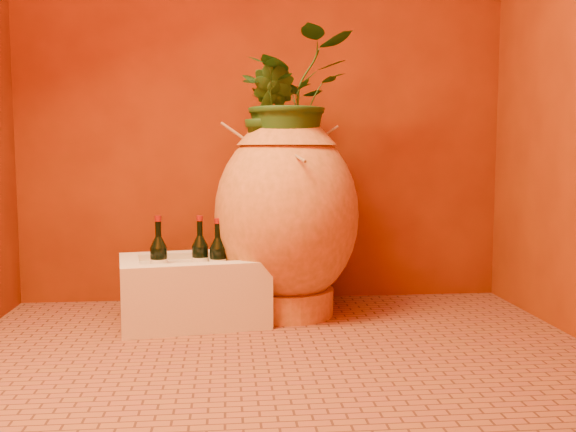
{
  "coord_description": "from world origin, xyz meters",
  "views": [
    {
      "loc": [
        -0.19,
        -2.34,
        0.77
      ],
      "look_at": [
        0.06,
        0.35,
        0.5
      ],
      "focal_mm": 40.0,
      "sensor_mm": 36.0,
      "label": 1
    }
  ],
  "objects": [
    {
      "name": "wine_bottle_a",
      "position": [
        -0.5,
        0.53,
        0.28
      ],
      "size": [
        0.08,
        0.08,
        0.32
      ],
      "color": "black",
      "rests_on": "stone_basin"
    },
    {
      "name": "wall_tap",
      "position": [
        0.01,
        0.92,
        0.78
      ],
      "size": [
        0.07,
        0.15,
        0.17
      ],
      "color": "#B27B29",
      "rests_on": "wall_back"
    },
    {
      "name": "wall_back",
      "position": [
        0.0,
        1.0,
        1.25
      ],
      "size": [
        2.5,
        0.02,
        2.5
      ],
      "primitive_type": "cube",
      "color": "#621F05",
      "rests_on": "ground"
    },
    {
      "name": "wine_bottle_c",
      "position": [
        -0.24,
        0.55,
        0.28
      ],
      "size": [
        0.08,
        0.08,
        0.31
      ],
      "color": "black",
      "rests_on": "stone_basin"
    },
    {
      "name": "amphora",
      "position": [
        0.09,
        0.65,
        0.48
      ],
      "size": [
        0.68,
        0.69,
        0.97
      ],
      "rotation": [
        0.0,
        0.0,
        -0.01
      ],
      "color": "#D37E3B",
      "rests_on": "floor"
    },
    {
      "name": "stone_basin",
      "position": [
        -0.35,
        0.55,
        0.14
      ],
      "size": [
        0.7,
        0.54,
        0.3
      ],
      "rotation": [
        0.0,
        0.0,
        0.17
      ],
      "color": "beige",
      "rests_on": "floor"
    },
    {
      "name": "floor",
      "position": [
        0.0,
        0.0,
        0.0
      ],
      "size": [
        2.5,
        2.5,
        0.0
      ],
      "primitive_type": "plane",
      "color": "brown",
      "rests_on": "ground"
    },
    {
      "name": "wine_bottle_b",
      "position": [
        -0.32,
        0.58,
        0.28
      ],
      "size": [
        0.08,
        0.08,
        0.32
      ],
      "color": "black",
      "rests_on": "stone_basin"
    },
    {
      "name": "plant_side",
      "position": [
        0.0,
        0.61,
        0.95
      ],
      "size": [
        0.3,
        0.28,
        0.43
      ],
      "primitive_type": "imported",
      "rotation": [
        0.0,
        0.0,
        -0.5
      ],
      "color": "#1A4117",
      "rests_on": "amphora"
    },
    {
      "name": "plant_main",
      "position": [
        0.1,
        0.65,
        1.02
      ],
      "size": [
        0.69,
        0.65,
        0.6
      ],
      "primitive_type": "imported",
      "rotation": [
        0.0,
        0.0,
        0.45
      ],
      "color": "#1A4117",
      "rests_on": "amphora"
    }
  ]
}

